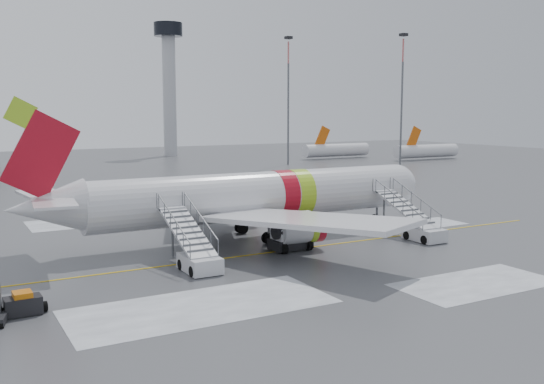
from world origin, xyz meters
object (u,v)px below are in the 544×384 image
airliner (249,197)px  baggage_tractor (23,305)px  airstair_fwd (418,226)px  airstair_aft (195,253)px  pushback_tug (288,240)px

airliner → baggage_tractor: (-18.29, -10.69, -2.91)m
airstair_fwd → baggage_tractor: bearing=-172.1°
airstair_aft → pushback_tug: (8.01, 1.62, -0.29)m
airliner → baggage_tractor: size_ratio=15.00×
baggage_tractor → airliner: bearing=30.3°
airstair_fwd → baggage_tractor: airstair_fwd is taller
pushback_tug → baggage_tractor: pushback_tug is taller
airliner → pushback_tug: airliner is taller
airstair_fwd → pushback_tug: (-11.15, 1.62, -0.29)m
airliner → pushback_tug: (0.70, -4.91, -2.64)m
airliner → airstair_aft: 10.08m
airstair_aft → baggage_tractor: bearing=-159.3°
airstair_aft → pushback_tug: 8.18m
airstair_fwd → baggage_tractor: 30.43m
airstair_aft → airstair_fwd: bearing=0.0°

